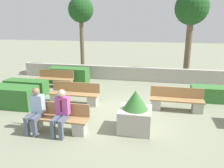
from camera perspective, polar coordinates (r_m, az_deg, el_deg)
The scene contains 15 objects.
ground_plane at distance 8.09m, azimuth 2.84°, elevation -7.31°, with size 60.00×60.00×0.00m, color gray.
perimeter_wall at distance 12.35m, azimuth 6.36°, elevation 2.65°, with size 13.61×0.30×0.77m.
bench_front at distance 6.86m, azimuth -14.16°, elevation -9.24°, with size 1.94×0.49×0.84m.
bench_left_side at distance 8.48m, azimuth 16.48°, elevation -4.50°, with size 1.95×0.48×0.84m.
bench_right_side at distance 8.93m, azimuth -9.76°, elevation -3.01°, with size 2.01×0.48×0.84m.
bench_back at distance 11.46m, azimuth -14.59°, elevation 0.88°, with size 1.88×0.49×0.84m.
person_seated_man at distance 6.49m, azimuth -13.13°, elevation -6.72°, with size 0.38×0.64×1.33m.
person_seated_woman at distance 6.86m, azimuth -19.32°, elevation -5.98°, with size 0.38×0.64×1.32m.
hedge_block_near_left at distance 9.38m, azimuth -25.25°, elevation -2.94°, with size 2.14×0.87×0.81m.
hedge_block_near_right at distance 12.06m, azimuth -11.19°, elevation 2.25°, with size 2.12×0.81×0.82m.
hedge_block_mid_right at distance 10.75m, azimuth -21.44°, elevation -0.71°, with size 1.96×0.63×0.64m.
hedge_block_far_left at distance 9.94m, azimuth 23.74°, elevation -2.33°, with size 1.34×0.74×0.61m.
planter_corner_left at distance 6.62m, azimuth 6.08°, elevation -7.52°, with size 0.95×0.95×1.27m.
tree_leftmost at distance 13.68m, azimuth -8.13°, elevation 18.14°, with size 1.49×1.49×4.64m.
tree_center_left at distance 13.14m, azimuth 20.06°, elevation 17.57°, with size 1.81×1.81×4.83m.
Camera 1 is at (1.17, -7.35, 3.17)m, focal length 35.00 mm.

